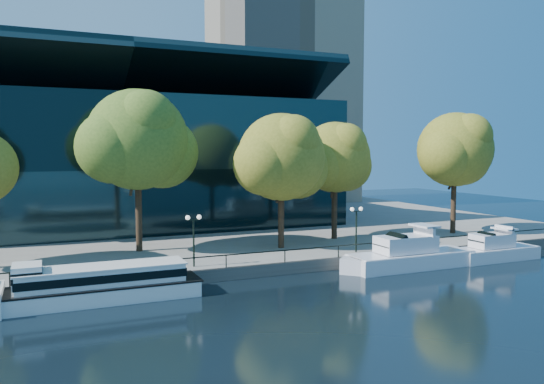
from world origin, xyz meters
name	(u,v)px	position (x,y,z in m)	size (l,w,h in m)	color
ground	(241,290)	(0.00, 0.00, 0.00)	(160.00, 160.00, 0.00)	black
promenade	(147,222)	(0.00, 36.38, 0.50)	(90.00, 67.08, 1.00)	slate
railing	(226,255)	(0.00, 3.25, 1.94)	(88.20, 0.08, 0.99)	black
convention_building	(120,163)	(-4.00, 31.79, 8.51)	(50.00, 24.57, 21.43)	black
office_tower	(280,25)	(28.00, 55.00, 33.02)	(22.50, 22.50, 65.90)	gray
tour_boat	(90,284)	(-10.16, 1.09, 1.21)	(15.03, 3.35, 2.85)	white
cruiser_near	(406,255)	(15.34, 1.03, 1.13)	(12.56, 3.23, 3.64)	silver
cruiser_far	(492,250)	(24.60, 0.60, 0.99)	(9.56, 2.65, 3.12)	silver
tree_2	(140,142)	(-4.81, 12.70, 10.76)	(11.16, 9.15, 14.42)	black
tree_3	(283,159)	(7.53, 9.12, 9.22)	(10.05, 8.24, 12.42)	black
tree_4	(336,159)	(14.67, 11.67, 9.16)	(8.98, 7.36, 11.92)	black
tree_5	(456,151)	(28.46, 9.65, 9.94)	(10.03, 8.22, 13.13)	black
lamp_1	(194,229)	(-2.21, 4.50, 3.98)	(1.26, 0.36, 4.03)	black
lamp_2	(356,219)	(12.55, 4.50, 3.98)	(1.26, 0.36, 4.03)	black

